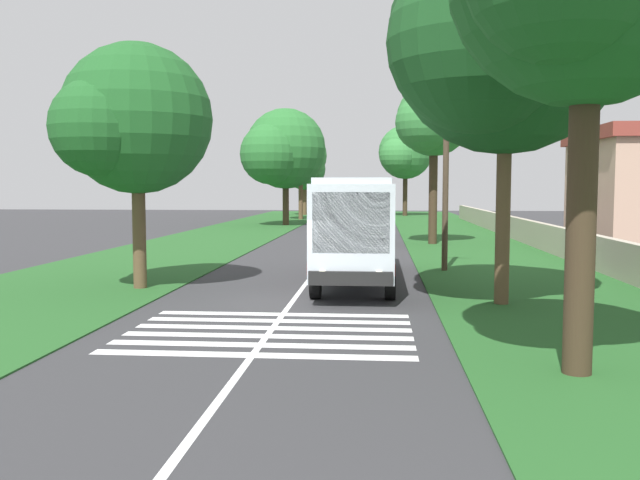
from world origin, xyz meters
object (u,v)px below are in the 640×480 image
(roadside_tree_left_0, at_px, (282,151))
(roadside_tree_left_1, at_px, (135,124))
(roadside_tree_right_0, at_px, (499,43))
(roadside_tree_right_2, at_px, (404,154))
(roadside_tree_left_3, at_px, (304,170))
(roadside_tree_right_3, at_px, (431,122))
(trailing_car_0, at_px, (366,233))
(trailing_car_1, at_px, (367,226))
(roadside_tree_left_2, at_px, (300,157))
(utility_pole, at_px, (446,177))
(trailing_car_3, at_px, (372,217))
(trailing_minibus_0, at_px, (371,205))
(trailing_car_2, at_px, (367,221))
(coach_bus, at_px, (357,223))

(roadside_tree_left_0, bearing_deg, roadside_tree_left_1, -179.49)
(roadside_tree_right_0, relative_size, roadside_tree_right_2, 1.04)
(roadside_tree_left_1, bearing_deg, roadside_tree_right_0, -100.90)
(roadside_tree_left_3, relative_size, roadside_tree_right_3, 0.84)
(trailing_car_0, relative_size, trailing_car_1, 1.00)
(roadside_tree_left_0, relative_size, roadside_tree_left_2, 1.10)
(roadside_tree_right_0, bearing_deg, trailing_car_1, 8.55)
(roadside_tree_left_0, distance_m, roadside_tree_left_1, 37.90)
(roadside_tree_right_3, distance_m, utility_pole, 13.55)
(trailing_car_3, distance_m, roadside_tree_left_3, 22.11)
(roadside_tree_left_0, relative_size, roadside_tree_right_0, 0.93)
(roadside_tree_left_3, relative_size, utility_pole, 1.12)
(trailing_minibus_0, distance_m, roadside_tree_left_3, 13.86)
(trailing_car_2, distance_m, roadside_tree_left_2, 17.55)
(roadside_tree_left_3, bearing_deg, trailing_car_1, -166.62)
(roadside_tree_right_0, bearing_deg, roadside_tree_left_0, 16.53)
(coach_bus, xyz_separation_m, trailing_minibus_0, (47.58, -0.03, -0.60))
(utility_pole, bearing_deg, roadside_tree_left_3, 12.14)
(roadside_tree_left_1, bearing_deg, utility_pole, -62.57)
(coach_bus, height_order, roadside_tree_right_2, roadside_tree_right_2)
(trailing_car_0, height_order, roadside_tree_left_2, roadside_tree_left_2)
(roadside_tree_left_1, xyz_separation_m, roadside_tree_left_3, (60.30, 0.86, -0.09))
(trailing_minibus_0, xyz_separation_m, roadside_tree_left_1, (-49.91, 7.42, 4.03))
(roadside_tree_right_3, bearing_deg, roadside_tree_left_0, 31.26)
(trailing_car_2, height_order, roadside_tree_right_3, roadside_tree_right_3)
(roadside_tree_left_3, bearing_deg, trailing_minibus_0, -141.44)
(trailing_car_1, relative_size, roadside_tree_left_2, 0.46)
(coach_bus, distance_m, roadside_tree_left_2, 47.28)
(roadside_tree_left_0, relative_size, roadside_tree_right_3, 1.07)
(coach_bus, bearing_deg, roadside_tree_left_3, 8.10)
(roadside_tree_right_3, relative_size, utility_pole, 1.32)
(trailing_car_3, height_order, trailing_minibus_0, trailing_minibus_0)
(roadside_tree_left_2, distance_m, utility_pole, 44.61)
(trailing_minibus_0, height_order, roadside_tree_left_2, roadside_tree_left_2)
(trailing_car_2, xyz_separation_m, roadside_tree_right_3, (-15.27, -3.98, 6.66))
(utility_pole, bearing_deg, roadside_tree_left_0, 19.21)
(roadside_tree_right_0, bearing_deg, utility_pole, 4.86)
(trailing_minibus_0, bearing_deg, trailing_car_2, 179.55)
(roadside_tree_left_0, height_order, roadside_tree_right_3, roadside_tree_left_0)
(coach_bus, xyz_separation_m, roadside_tree_left_1, (-2.33, 7.39, 3.43))
(roadside_tree_left_3, height_order, roadside_tree_right_3, roadside_tree_right_3)
(trailing_car_1, height_order, roadside_tree_right_3, roadside_tree_right_3)
(trailing_car_3, distance_m, trailing_minibus_0, 9.49)
(trailing_car_0, height_order, trailing_car_1, same)
(trailing_car_0, xyz_separation_m, utility_pole, (-12.80, -3.43, 3.18))
(trailing_car_3, xyz_separation_m, trailing_minibus_0, (9.45, 0.21, 0.88))
(trailing_car_3, height_order, roadside_tree_left_2, roadside_tree_left_2)
(roadside_tree_left_0, height_order, roadside_tree_left_2, roadside_tree_left_0)
(trailing_car_1, distance_m, roadside_tree_left_2, 24.95)
(roadside_tree_right_2, bearing_deg, roadside_tree_left_2, 131.81)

